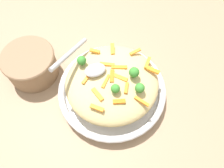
# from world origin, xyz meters

# --- Properties ---
(ground_plane) EXTENTS (2.40, 2.40, 0.00)m
(ground_plane) POSITION_xyz_m (0.00, 0.00, 0.00)
(ground_plane) COLOR #9E7F60
(serving_bowl) EXTENTS (0.31, 0.31, 0.04)m
(serving_bowl) POSITION_xyz_m (0.00, 0.00, 0.02)
(serving_bowl) COLOR silver
(serving_bowl) RESTS_ON ground_plane
(pasta_mound) EXTENTS (0.25, 0.25, 0.07)m
(pasta_mound) POSITION_xyz_m (0.00, 0.00, 0.07)
(pasta_mound) COLOR #D1BA7A
(pasta_mound) RESTS_ON serving_bowl
(carrot_piece_0) EXTENTS (0.03, 0.03, 0.01)m
(carrot_piece_0) POSITION_xyz_m (0.06, 0.07, 0.10)
(carrot_piece_0) COLOR orange
(carrot_piece_0) RESTS_ON pasta_mound
(carrot_piece_1) EXTENTS (0.02, 0.03, 0.01)m
(carrot_piece_1) POSITION_xyz_m (-0.02, 0.04, 0.11)
(carrot_piece_1) COLOR orange
(carrot_piece_1) RESTS_ON pasta_mound
(carrot_piece_2) EXTENTS (0.03, 0.02, 0.01)m
(carrot_piece_2) POSITION_xyz_m (0.02, -0.09, 0.10)
(carrot_piece_2) COLOR orange
(carrot_piece_2) RESTS_ON pasta_mound
(carrot_piece_3) EXTENTS (0.04, 0.04, 0.01)m
(carrot_piece_3) POSITION_xyz_m (-0.02, 0.01, 0.11)
(carrot_piece_3) COLOR orange
(carrot_piece_3) RESTS_ON pasta_mound
(carrot_piece_4) EXTENTS (0.03, 0.03, 0.01)m
(carrot_piece_4) POSITION_xyz_m (0.02, 0.01, 0.11)
(carrot_piece_4) COLOR orange
(carrot_piece_4) RESTS_ON pasta_mound
(carrot_piece_5) EXTENTS (0.02, 0.04, 0.01)m
(carrot_piece_5) POSITION_xyz_m (0.00, -0.00, 0.11)
(carrot_piece_5) COLOR orange
(carrot_piece_5) RESTS_ON pasta_mound
(carrot_piece_6) EXTENTS (0.04, 0.02, 0.01)m
(carrot_piece_6) POSITION_xyz_m (0.00, -0.04, 0.11)
(carrot_piece_6) COLOR orange
(carrot_piece_6) RESTS_ON pasta_mound
(carrot_piece_7) EXTENTS (0.03, 0.03, 0.01)m
(carrot_piece_7) POSITION_xyz_m (0.06, -0.02, 0.10)
(carrot_piece_7) COLOR orange
(carrot_piece_7) RESTS_ON pasta_mound
(carrot_piece_8) EXTENTS (0.03, 0.04, 0.01)m
(carrot_piece_8) POSITION_xyz_m (-0.05, 0.09, 0.10)
(carrot_piece_8) COLOR orange
(carrot_piece_8) RESTS_ON pasta_mound
(carrot_piece_9) EXTENTS (0.04, 0.02, 0.01)m
(carrot_piece_9) POSITION_xyz_m (-0.03, -0.02, 0.11)
(carrot_piece_9) COLOR orange
(carrot_piece_9) RESTS_ON pasta_mound
(carrot_piece_10) EXTENTS (0.03, 0.01, 0.01)m
(carrot_piece_10) POSITION_xyz_m (-0.09, -0.05, 0.10)
(carrot_piece_10) COLOR orange
(carrot_piece_10) RESTS_ON pasta_mound
(carrot_piece_11) EXTENTS (0.02, 0.04, 0.01)m
(carrot_piece_11) POSITION_xyz_m (0.05, 0.04, 0.10)
(carrot_piece_11) COLOR orange
(carrot_piece_11) RESTS_ON pasta_mound
(carrot_piece_12) EXTENTS (0.02, 0.04, 0.01)m
(carrot_piece_12) POSITION_xyz_m (-0.03, -0.09, 0.10)
(carrot_piece_12) COLOR orange
(carrot_piece_12) RESTS_ON pasta_mound
(carrot_piece_13) EXTENTS (0.03, 0.03, 0.01)m
(carrot_piece_13) POSITION_xyz_m (-0.11, 0.02, 0.10)
(carrot_piece_13) COLOR orange
(carrot_piece_13) RESTS_ON pasta_mound
(carrot_piece_14) EXTENTS (0.03, 0.02, 0.01)m
(carrot_piece_14) POSITION_xyz_m (0.01, 0.07, 0.10)
(carrot_piece_14) COLOR orange
(carrot_piece_14) RESTS_ON pasta_mound
(carrot_piece_15) EXTENTS (0.03, 0.03, 0.01)m
(carrot_piece_15) POSITION_xyz_m (-0.10, -0.01, 0.10)
(carrot_piece_15) COLOR orange
(carrot_piece_15) RESTS_ON pasta_mound
(broccoli_floret_0) EXTENTS (0.02, 0.02, 0.03)m
(broccoli_floret_0) POSITION_xyz_m (0.01, 0.04, 0.12)
(broccoli_floret_0) COLOR #377928
(broccoli_floret_0) RESTS_ON pasta_mound
(broccoli_floret_1) EXTENTS (0.02, 0.02, 0.03)m
(broccoli_floret_1) POSITION_xyz_m (0.06, -0.07, 0.12)
(broccoli_floret_1) COLOR #377928
(broccoli_floret_1) RESTS_ON pasta_mound
(broccoli_floret_2) EXTENTS (0.02, 0.02, 0.03)m
(broccoli_floret_2) POSITION_xyz_m (-0.05, 0.06, 0.11)
(broccoli_floret_2) COLOR #377928
(broccoli_floret_2) RESTS_ON pasta_mound
(broccoli_floret_3) EXTENTS (0.03, 0.03, 0.03)m
(broccoli_floret_3) POSITION_xyz_m (-0.05, 0.02, 0.12)
(broccoli_floret_3) COLOR #377928
(broccoli_floret_3) RESTS_ON pasta_mound
(serving_spoon) EXTENTS (0.14, 0.13, 0.06)m
(serving_spoon) POSITION_xyz_m (0.05, -0.05, 0.12)
(serving_spoon) COLOR #B7B7BC
(serving_spoon) RESTS_ON pasta_mound
(companion_bowl) EXTENTS (0.16, 0.16, 0.09)m
(companion_bowl) POSITION_xyz_m (0.20, -0.15, 0.05)
(companion_bowl) COLOR #8C6B4C
(companion_bowl) RESTS_ON ground_plane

